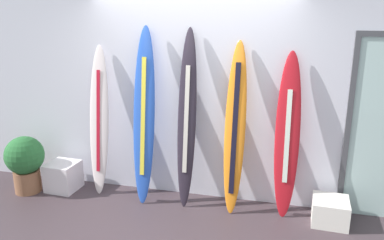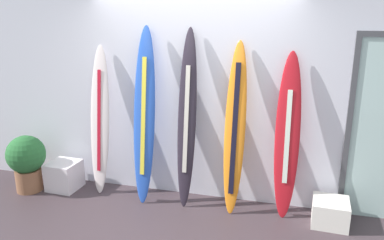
% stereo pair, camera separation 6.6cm
% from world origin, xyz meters
% --- Properties ---
extents(wall_back, '(7.20, 0.20, 2.80)m').
position_xyz_m(wall_back, '(0.00, 1.30, 1.40)').
color(wall_back, silver).
rests_on(wall_back, ground).
extents(surfboard_ivory, '(0.27, 0.32, 1.92)m').
position_xyz_m(surfboard_ivory, '(-1.19, 1.02, 0.95)').
color(surfboard_ivory, silver).
rests_on(surfboard_ivory, ground).
extents(surfboard_cobalt, '(0.29, 0.43, 2.17)m').
position_xyz_m(surfboard_cobalt, '(-0.54, 0.95, 1.07)').
color(surfboard_cobalt, blue).
rests_on(surfboard_cobalt, ground).
extents(surfboard_charcoal, '(0.23, 0.40, 2.15)m').
position_xyz_m(surfboard_charcoal, '(-0.01, 0.99, 1.08)').
color(surfboard_charcoal, '#29212D').
rests_on(surfboard_charcoal, ground).
extents(surfboard_sunset, '(0.25, 0.42, 2.01)m').
position_xyz_m(surfboard_sunset, '(0.57, 0.98, 1.01)').
color(surfboard_sunset, orange).
rests_on(surfboard_sunset, ground).
extents(surfboard_crimson, '(0.29, 0.33, 1.91)m').
position_xyz_m(surfboard_crimson, '(1.17, 1.00, 0.94)').
color(surfboard_crimson, red).
rests_on(surfboard_crimson, ground).
extents(display_block_left, '(0.40, 0.40, 0.38)m').
position_xyz_m(display_block_left, '(-1.71, 0.90, 0.19)').
color(display_block_left, white).
rests_on(display_block_left, ground).
extents(display_block_center, '(0.41, 0.41, 0.29)m').
position_xyz_m(display_block_center, '(1.69, 0.89, 0.14)').
color(display_block_center, white).
rests_on(display_block_center, ground).
extents(potted_plant, '(0.50, 0.50, 0.76)m').
position_xyz_m(potted_plant, '(-2.14, 0.73, 0.43)').
color(potted_plant, '#8E5C3F').
rests_on(potted_plant, ground).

